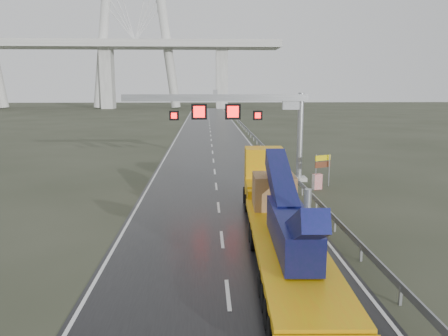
{
  "coord_description": "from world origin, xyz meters",
  "views": [
    {
      "loc": [
        -0.78,
        -17.14,
        7.68
      ],
      "look_at": [
        0.22,
        6.78,
        3.2
      ],
      "focal_mm": 35.0,
      "sensor_mm": 36.0,
      "label": 1
    }
  ],
  "objects_px": {
    "heavy_haul_truck": "(276,204)",
    "striped_barrier": "(317,182)",
    "sign_gantry": "(242,113)",
    "exit_sign_pair": "(323,164)"
  },
  "relations": [
    {
      "from": "heavy_haul_truck",
      "to": "striped_barrier",
      "type": "distance_m",
      "value": 11.48
    },
    {
      "from": "sign_gantry",
      "to": "exit_sign_pair",
      "type": "bearing_deg",
      "value": -18.94
    },
    {
      "from": "striped_barrier",
      "to": "sign_gantry",
      "type": "bearing_deg",
      "value": 130.05
    },
    {
      "from": "exit_sign_pair",
      "to": "striped_barrier",
      "type": "xyz_separation_m",
      "value": [
        -0.66,
        -1.05,
        -1.16
      ]
    },
    {
      "from": "sign_gantry",
      "to": "striped_barrier",
      "type": "xyz_separation_m",
      "value": [
        5.52,
        -3.17,
        -5.03
      ]
    },
    {
      "from": "heavy_haul_truck",
      "to": "striped_barrier",
      "type": "xyz_separation_m",
      "value": [
        4.8,
        10.36,
        -1.15
      ]
    },
    {
      "from": "heavy_haul_truck",
      "to": "exit_sign_pair",
      "type": "relative_size",
      "value": 7.67
    },
    {
      "from": "sign_gantry",
      "to": "striped_barrier",
      "type": "bearing_deg",
      "value": -29.83
    },
    {
      "from": "sign_gantry",
      "to": "exit_sign_pair",
      "type": "xyz_separation_m",
      "value": [
        6.18,
        -2.12,
        -3.87
      ]
    },
    {
      "from": "sign_gantry",
      "to": "exit_sign_pair",
      "type": "distance_m",
      "value": 7.59
    }
  ]
}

